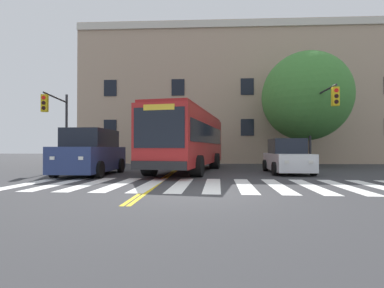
{
  "coord_description": "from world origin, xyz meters",
  "views": [
    {
      "loc": [
        0.12,
        -8.72,
        1.33
      ],
      "look_at": [
        -0.69,
        7.46,
        1.55
      ],
      "focal_mm": 28.0,
      "sensor_mm": 36.0,
      "label": 1
    }
  ],
  "objects_px": {
    "car_white_far_lane": "(287,158)",
    "traffic_light_far_corner": "(58,116)",
    "traffic_light_near_corner": "(320,112)",
    "car_navy_near_lane": "(91,153)",
    "street_tree_curbside_large": "(306,97)",
    "city_bus": "(189,139)"
  },
  "relations": [
    {
      "from": "traffic_light_far_corner",
      "to": "city_bus",
      "type": "bearing_deg",
      "value": -10.5
    },
    {
      "from": "car_white_far_lane",
      "to": "street_tree_curbside_large",
      "type": "height_order",
      "value": "street_tree_curbside_large"
    },
    {
      "from": "street_tree_curbside_large",
      "to": "city_bus",
      "type": "bearing_deg",
      "value": -150.53
    },
    {
      "from": "car_white_far_lane",
      "to": "traffic_light_far_corner",
      "type": "relative_size",
      "value": 0.87
    },
    {
      "from": "city_bus",
      "to": "street_tree_curbside_large",
      "type": "bearing_deg",
      "value": 29.47
    },
    {
      "from": "city_bus",
      "to": "traffic_light_far_corner",
      "type": "height_order",
      "value": "traffic_light_far_corner"
    },
    {
      "from": "traffic_light_far_corner",
      "to": "car_navy_near_lane",
      "type": "bearing_deg",
      "value": -47.25
    },
    {
      "from": "city_bus",
      "to": "car_white_far_lane",
      "type": "relative_size",
      "value": 2.43
    },
    {
      "from": "traffic_light_near_corner",
      "to": "street_tree_curbside_large",
      "type": "bearing_deg",
      "value": 86.57
    },
    {
      "from": "street_tree_curbside_large",
      "to": "traffic_light_near_corner",
      "type": "bearing_deg",
      "value": -93.43
    },
    {
      "from": "car_navy_near_lane",
      "to": "traffic_light_far_corner",
      "type": "height_order",
      "value": "traffic_light_far_corner"
    },
    {
      "from": "traffic_light_near_corner",
      "to": "car_navy_near_lane",
      "type": "bearing_deg",
      "value": -162.41
    },
    {
      "from": "car_white_far_lane",
      "to": "traffic_light_far_corner",
      "type": "height_order",
      "value": "traffic_light_far_corner"
    },
    {
      "from": "city_bus",
      "to": "car_navy_near_lane",
      "type": "height_order",
      "value": "city_bus"
    },
    {
      "from": "traffic_light_far_corner",
      "to": "traffic_light_near_corner",
      "type": "bearing_deg",
      "value": -0.52
    },
    {
      "from": "car_navy_near_lane",
      "to": "traffic_light_far_corner",
      "type": "xyz_separation_m",
      "value": [
        -3.84,
        4.16,
        2.29
      ]
    },
    {
      "from": "traffic_light_near_corner",
      "to": "street_tree_curbside_large",
      "type": "distance_m",
      "value": 3.51
    },
    {
      "from": "car_white_far_lane",
      "to": "traffic_light_far_corner",
      "type": "distance_m",
      "value": 14.31
    },
    {
      "from": "city_bus",
      "to": "street_tree_curbside_large",
      "type": "distance_m",
      "value": 9.86
    },
    {
      "from": "car_navy_near_lane",
      "to": "traffic_light_near_corner",
      "type": "xyz_separation_m",
      "value": [
        12.64,
        4.01,
        2.43
      ]
    },
    {
      "from": "car_white_far_lane",
      "to": "traffic_light_near_corner",
      "type": "height_order",
      "value": "traffic_light_near_corner"
    },
    {
      "from": "city_bus",
      "to": "traffic_light_near_corner",
      "type": "height_order",
      "value": "traffic_light_near_corner"
    }
  ]
}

